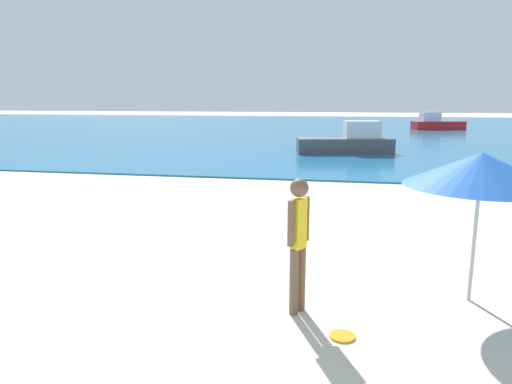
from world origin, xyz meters
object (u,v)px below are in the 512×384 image
object	(u,v)px
boat_near	(348,142)
beach_umbrella	(481,170)
frisbee	(342,336)
boat_far	(436,124)
person_standing	(298,238)

from	to	relation	value
boat_near	beach_umbrella	size ratio (longest dim) A/B	2.41
frisbee	boat_far	xyz separation A→B (m)	(7.91, 38.82, 0.58)
frisbee	beach_umbrella	xyz separation A→B (m)	(1.69, 1.36, 1.80)
person_standing	frisbee	world-z (taller)	person_standing
boat_far	boat_near	bearing A→B (deg)	-128.29
boat_near	boat_far	size ratio (longest dim) A/B	1.03
person_standing	frisbee	distance (m)	1.27
boat_near	boat_far	distance (m)	21.74
person_standing	beach_umbrella	xyz separation A→B (m)	(2.28, 0.80, 0.81)
boat_near	frisbee	bearing A→B (deg)	79.03
person_standing	beach_umbrella	bearing A→B (deg)	-40.35
boat_far	beach_umbrella	xyz separation A→B (m)	(-6.22, -37.47, 1.22)
frisbee	beach_umbrella	bearing A→B (deg)	38.67
boat_far	beach_umbrella	world-z (taller)	beach_umbrella
boat_near	beach_umbrella	distance (m)	17.29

